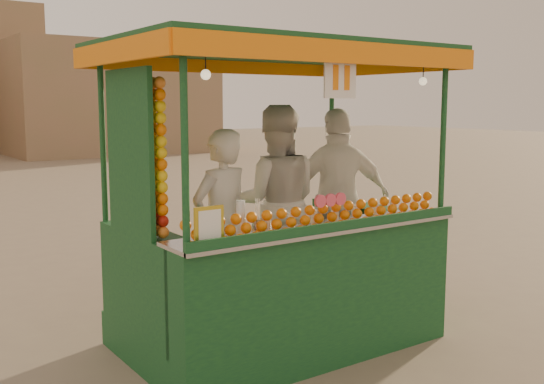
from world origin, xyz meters
TOP-DOWN VIEW (x-y plane):
  - ground at (0.00, 0.00)m, footprint 90.00×90.00m
  - building_right at (7.00, 24.00)m, footprint 9.00×6.00m
  - juice_cart at (-0.50, -0.37)m, footprint 3.06×1.98m
  - vendor_left at (-1.00, -0.22)m, footprint 0.70×0.54m
  - vendor_middle at (-0.22, 0.05)m, footprint 1.17×1.10m
  - vendor_right at (0.50, -0.06)m, footprint 1.20×0.86m

SIDE VIEW (x-z plane):
  - ground at x=0.00m, z-range 0.00..0.00m
  - juice_cart at x=-0.50m, z-range -0.49..2.29m
  - vendor_left at x=-1.00m, z-range 0.32..2.04m
  - vendor_right at x=0.50m, z-range 0.32..2.21m
  - vendor_middle at x=-0.22m, z-range 0.32..2.24m
  - building_right at x=7.00m, z-range 0.00..5.00m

